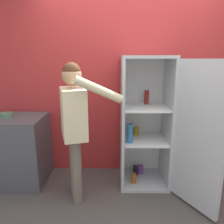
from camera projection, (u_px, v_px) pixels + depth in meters
ground_plane at (134, 210)px, 2.41m from camera, size 12.00×12.00×0.00m
wall_back at (130, 85)px, 3.06m from camera, size 7.00×0.06×2.55m
refrigerator at (154, 125)px, 2.74m from camera, size 0.96×1.15×1.67m
person at (74, 117)px, 2.41m from camera, size 0.73×0.57×1.60m
counter at (16, 150)px, 2.91m from camera, size 0.78×0.64×0.90m
bowl at (6, 115)px, 2.81m from camera, size 0.16×0.16×0.06m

